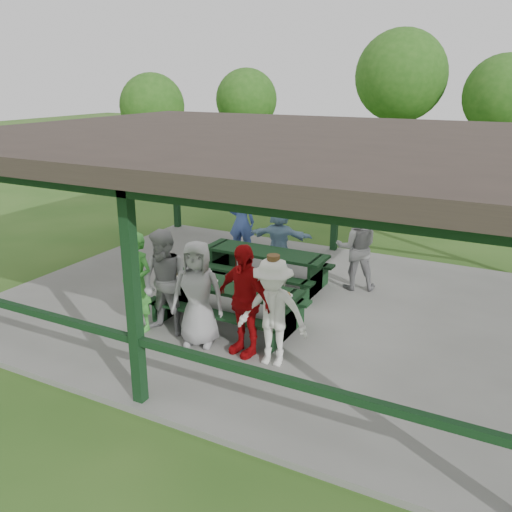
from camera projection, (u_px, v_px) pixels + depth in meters
The scene contains 20 objects.
ground at pixel (266, 306), 10.56m from camera, with size 90.00×90.00×0.00m, color #2B541A.
concrete_slab at pixel (266, 304), 10.55m from camera, with size 10.00×8.00×0.10m, color slate.
pavilion_structure at pixel (267, 142), 9.57m from camera, with size 10.60×8.60×3.24m.
picnic_table_near at pixel (229, 299), 9.43m from camera, with size 2.59×1.39×0.75m.
picnic_table_far at pixel (265, 263), 11.24m from camera, with size 2.58×1.39×0.75m.
table_setting at pixel (229, 282), 9.36m from camera, with size 2.32×0.45×0.10m.
contestant_green at pixel (137, 282), 9.15m from camera, with size 0.63×0.41×1.72m, color green.
contestant_grey_left at pixel (165, 283), 8.97m from camera, with size 0.88×0.69×1.81m, color gray.
contestant_grey_mid at pixel (198, 294), 8.63m from camera, with size 0.85×0.56×1.75m, color gray.
contestant_red at pixel (244, 300), 8.33m from camera, with size 1.05×0.44×1.80m, color #9D090C.
contestant_white_fedora at pixel (273, 312), 8.02m from camera, with size 1.15×0.74×1.74m.
spectator_lblue at pixel (279, 239), 11.95m from camera, with size 1.42×0.45×1.53m, color #80A6C6.
spectator_blue at pixel (242, 222), 12.97m from camera, with size 0.62×0.41×1.71m, color #3E57A3.
spectator_grey at pixel (357, 247), 10.96m from camera, with size 0.85×0.66×1.75m, color gray.
pickup_truck at pixel (386, 192), 17.42m from camera, with size 2.41×5.22×1.45m, color silver.
farm_trailer at pixel (287, 188), 18.78m from camera, with size 3.46×2.09×1.20m.
tree_far_left at pixel (246, 100), 26.74m from camera, with size 3.01×3.01×4.71m.
tree_left at pixel (401, 76), 24.08m from camera, with size 4.06×4.06×6.34m.
tree_mid at pixel (504, 96), 22.25m from camera, with size 3.34×3.34×5.21m.
tree_edge_left at pixel (152, 106), 24.06m from camera, with size 2.86×2.86×4.47m.
Camera 1 is at (4.33, -8.70, 4.26)m, focal length 38.00 mm.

